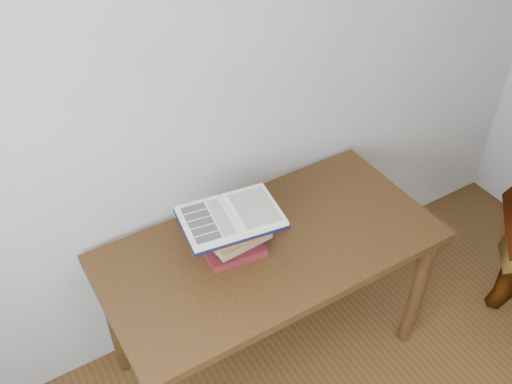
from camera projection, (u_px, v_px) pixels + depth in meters
desk at (270, 262)px, 2.27m from camera, size 1.32×0.66×0.71m
book_stack at (234, 234)px, 2.14m from camera, size 0.26×0.20×0.15m
open_book at (231, 217)px, 2.08m from camera, size 0.40×0.30×0.03m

